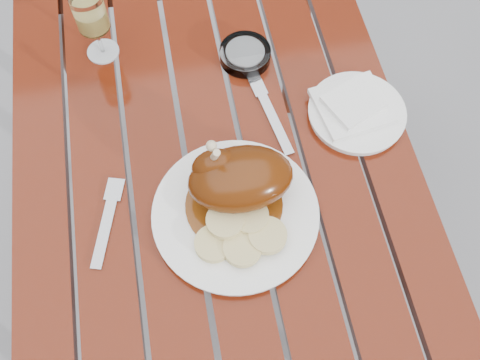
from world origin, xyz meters
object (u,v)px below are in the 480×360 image
object	(u,v)px
table	(218,213)
side_plate	(357,113)
dinner_plate	(235,214)
wine_glass	(94,26)
ashtray	(245,55)

from	to	relation	value
table	side_plate	size ratio (longest dim) A/B	5.89
table	dinner_plate	world-z (taller)	dinner_plate
wine_glass	side_plate	distance (m)	0.58
side_plate	ashtray	bearing A→B (deg)	136.40
table	ashtray	size ratio (longest dim) A/B	10.63
wine_glass	side_plate	bearing A→B (deg)	-27.79
side_plate	ashtray	world-z (taller)	ashtray
wine_glass	table	bearing A→B (deg)	-53.82
side_plate	table	bearing A→B (deg)	-178.95
dinner_plate	ashtray	bearing A→B (deg)	76.32
wine_glass	ashtray	bearing A→B (deg)	-14.10
table	dinner_plate	bearing A→B (deg)	-84.05
dinner_plate	table	bearing A→B (deg)	95.95
wine_glass	ashtray	xyz separation A→B (m)	(0.31, -0.08, -0.07)
table	ashtray	xyz separation A→B (m)	(0.11, 0.20, 0.39)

